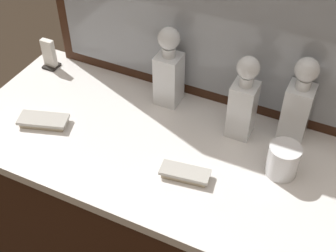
# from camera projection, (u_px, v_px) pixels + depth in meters

# --- Properties ---
(dresser) EXTENTS (1.26, 0.56, 0.85)m
(dresser) POSITION_uv_depth(u_px,v_px,m) (168.00, 230.00, 1.61)
(dresser) COLOR #381E11
(dresser) RESTS_ON ground_plane
(crystal_decanter_left) EXTENTS (0.07, 0.07, 0.27)m
(crystal_decanter_left) POSITION_uv_depth(u_px,v_px,m) (243.00, 105.00, 1.30)
(crystal_decanter_left) COLOR white
(crystal_decanter_left) RESTS_ON dresser
(crystal_decanter_right) EXTENTS (0.08, 0.08, 0.27)m
(crystal_decanter_right) POSITION_uv_depth(u_px,v_px,m) (169.00, 74.00, 1.41)
(crystal_decanter_right) COLOR white
(crystal_decanter_right) RESTS_ON dresser
(crystal_decanter_far_right) EXTENTS (0.08, 0.08, 0.27)m
(crystal_decanter_far_right) POSITION_uv_depth(u_px,v_px,m) (298.00, 107.00, 1.29)
(crystal_decanter_far_right) COLOR white
(crystal_decanter_far_right) RESTS_ON dresser
(crystal_tumbler_far_left) EXTENTS (0.09, 0.09, 0.10)m
(crystal_tumbler_far_left) POSITION_uv_depth(u_px,v_px,m) (283.00, 161.00, 1.22)
(crystal_tumbler_far_left) COLOR white
(crystal_tumbler_far_left) RESTS_ON dresser
(silver_brush_right) EXTENTS (0.14, 0.07, 0.02)m
(silver_brush_right) POSITION_uv_depth(u_px,v_px,m) (185.00, 174.00, 1.23)
(silver_brush_right) COLOR #B7A88C
(silver_brush_right) RESTS_ON dresser
(silver_brush_left) EXTENTS (0.16, 0.11, 0.02)m
(silver_brush_left) POSITION_uv_depth(u_px,v_px,m) (44.00, 121.00, 1.39)
(silver_brush_left) COLOR #B7A88C
(silver_brush_left) RESTS_ON dresser
(napkin_holder) EXTENTS (0.05, 0.05, 0.11)m
(napkin_holder) POSITION_uv_depth(u_px,v_px,m) (50.00, 56.00, 1.59)
(napkin_holder) COLOR black
(napkin_holder) RESTS_ON dresser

